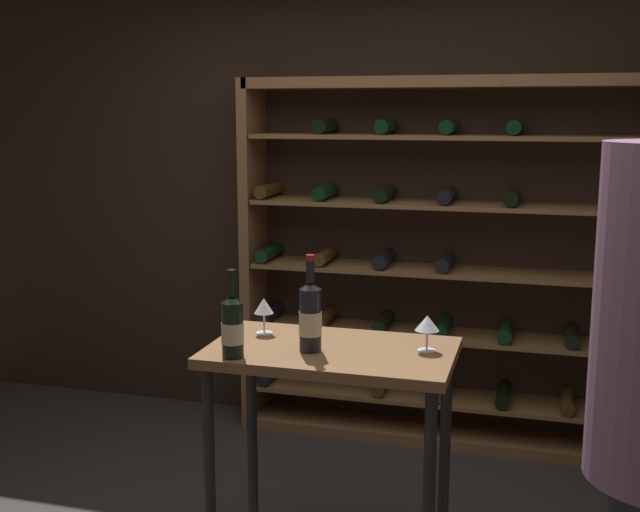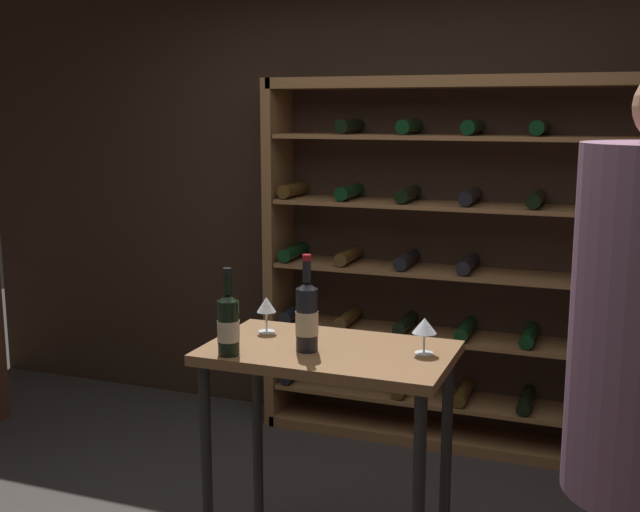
{
  "view_description": "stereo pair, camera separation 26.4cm",
  "coord_description": "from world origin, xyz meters",
  "px_view_note": "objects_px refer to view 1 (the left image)",
  "views": [
    {
      "loc": [
        0.88,
        -2.61,
        1.85
      ],
      "look_at": [
        0.07,
        0.25,
        1.3
      ],
      "focal_mm": 44.52,
      "sensor_mm": 36.0,
      "label": 1
    },
    {
      "loc": [
        1.13,
        -2.53,
        1.85
      ],
      "look_at": [
        0.07,
        0.25,
        1.3
      ],
      "focal_mm": 44.52,
      "sensor_mm": 36.0,
      "label": 2
    }
  ],
  "objects_px": {
    "wine_bottle_red_label": "(310,316)",
    "wine_glass_stemmed_center": "(427,325)",
    "wine_rack": "(443,268)",
    "wine_bottle_green_slim": "(232,326)",
    "tasting_table": "(331,385)",
    "wine_glass_stemmed_left": "(264,308)"
  },
  "relations": [
    {
      "from": "wine_bottle_red_label",
      "to": "wine_glass_stemmed_center",
      "type": "bearing_deg",
      "value": 15.61
    },
    {
      "from": "wine_rack",
      "to": "wine_bottle_green_slim",
      "type": "height_order",
      "value": "wine_rack"
    },
    {
      "from": "wine_glass_stemmed_center",
      "to": "wine_bottle_green_slim",
      "type": "bearing_deg",
      "value": -158.28
    },
    {
      "from": "wine_bottle_red_label",
      "to": "wine_glass_stemmed_center",
      "type": "xyz_separation_m",
      "value": [
        0.41,
        0.12,
        -0.03
      ]
    },
    {
      "from": "wine_bottle_green_slim",
      "to": "wine_glass_stemmed_center",
      "type": "distance_m",
      "value": 0.71
    },
    {
      "from": "tasting_table",
      "to": "wine_glass_stemmed_center",
      "type": "height_order",
      "value": "wine_glass_stemmed_center"
    },
    {
      "from": "wine_bottle_red_label",
      "to": "wine_glass_stemmed_center",
      "type": "height_order",
      "value": "wine_bottle_red_label"
    },
    {
      "from": "wine_rack",
      "to": "wine_glass_stemmed_left",
      "type": "distance_m",
      "value": 1.51
    },
    {
      "from": "wine_bottle_green_slim",
      "to": "wine_glass_stemmed_center",
      "type": "height_order",
      "value": "wine_bottle_green_slim"
    },
    {
      "from": "wine_rack",
      "to": "wine_bottle_green_slim",
      "type": "xyz_separation_m",
      "value": [
        -0.54,
        -1.73,
        0.09
      ]
    },
    {
      "from": "tasting_table",
      "to": "wine_bottle_green_slim",
      "type": "relative_size",
      "value": 3.0
    },
    {
      "from": "wine_bottle_red_label",
      "to": "wine_glass_stemmed_left",
      "type": "bearing_deg",
      "value": 144.63
    },
    {
      "from": "wine_rack",
      "to": "wine_bottle_red_label",
      "type": "height_order",
      "value": "wine_rack"
    },
    {
      "from": "tasting_table",
      "to": "wine_rack",
      "type": "bearing_deg",
      "value": 81.4
    },
    {
      "from": "tasting_table",
      "to": "wine_glass_stemmed_center",
      "type": "relative_size",
      "value": 7.14
    },
    {
      "from": "wine_bottle_green_slim",
      "to": "wine_bottle_red_label",
      "type": "bearing_deg",
      "value": 30.85
    },
    {
      "from": "wine_rack",
      "to": "wine_glass_stemmed_left",
      "type": "relative_size",
      "value": 15.84
    },
    {
      "from": "wine_glass_stemmed_left",
      "to": "wine_glass_stemmed_center",
      "type": "xyz_separation_m",
      "value": [
        0.66,
        -0.06,
        -0.01
      ]
    },
    {
      "from": "wine_rack",
      "to": "wine_glass_stemmed_left",
      "type": "xyz_separation_m",
      "value": [
        -0.54,
        -1.41,
        0.08
      ]
    },
    {
      "from": "wine_rack",
      "to": "wine_bottle_red_label",
      "type": "relative_size",
      "value": 6.34
    },
    {
      "from": "wine_bottle_red_label",
      "to": "wine_glass_stemmed_center",
      "type": "relative_size",
      "value": 2.67
    },
    {
      "from": "wine_bottle_green_slim",
      "to": "wine_glass_stemmed_left",
      "type": "bearing_deg",
      "value": 89.29
    }
  ]
}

